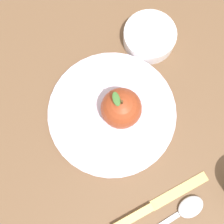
# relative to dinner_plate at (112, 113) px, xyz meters

# --- Properties ---
(ground_plane) EXTENTS (2.40, 2.40, 0.00)m
(ground_plane) POSITION_rel_dinner_plate_xyz_m (-0.02, 0.03, -0.01)
(ground_plane) COLOR brown
(dinner_plate) EXTENTS (0.24, 0.24, 0.02)m
(dinner_plate) POSITION_rel_dinner_plate_xyz_m (0.00, 0.00, 0.00)
(dinner_plate) COLOR silver
(dinner_plate) RESTS_ON ground_plane
(apple) EXTENTS (0.07, 0.07, 0.08)m
(apple) POSITION_rel_dinner_plate_xyz_m (-0.01, -0.01, 0.04)
(apple) COLOR #9E3D1E
(apple) RESTS_ON dinner_plate
(side_bowl) EXTENTS (0.10, 0.10, 0.03)m
(side_bowl) POSITION_rel_dinner_plate_xyz_m (0.00, -0.17, 0.01)
(side_bowl) COLOR white
(side_bowl) RESTS_ON ground_plane
(knife) EXTENTS (0.13, 0.17, 0.01)m
(knife) POSITION_rel_dinner_plate_xyz_m (-0.14, 0.12, -0.01)
(knife) COLOR #D8B766
(knife) RESTS_ON ground_plane
(spoon) EXTENTS (0.11, 0.15, 0.01)m
(spoon) POSITION_rel_dinner_plate_xyz_m (-0.19, 0.11, -0.00)
(spoon) COLOR silver
(spoon) RESTS_ON ground_plane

